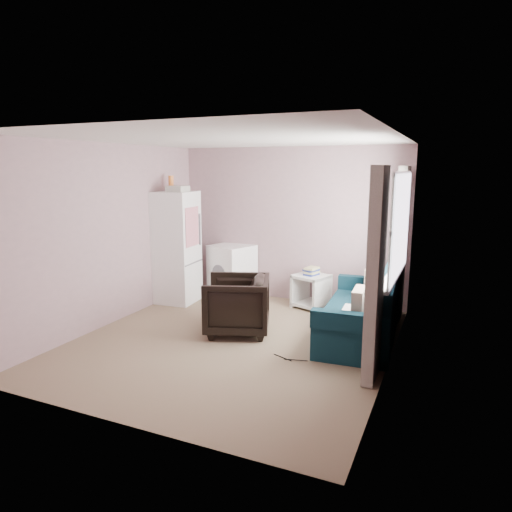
{
  "coord_description": "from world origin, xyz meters",
  "views": [
    {
      "loc": [
        2.46,
        -4.9,
        2.16
      ],
      "look_at": [
        0.05,
        0.6,
        1.0
      ],
      "focal_mm": 32.0,
      "sensor_mm": 36.0,
      "label": 1
    }
  ],
  "objects_px": {
    "armchair": "(237,302)",
    "sofa": "(365,315)",
    "washing_machine": "(232,270)",
    "side_table": "(311,289)",
    "fridge": "(176,247)"
  },
  "relations": [
    {
      "from": "armchair",
      "to": "sofa",
      "type": "distance_m",
      "value": 1.66
    },
    {
      "from": "washing_machine",
      "to": "side_table",
      "type": "height_order",
      "value": "washing_machine"
    },
    {
      "from": "armchair",
      "to": "washing_machine",
      "type": "height_order",
      "value": "washing_machine"
    },
    {
      "from": "fridge",
      "to": "sofa",
      "type": "relative_size",
      "value": 1.04
    },
    {
      "from": "washing_machine",
      "to": "sofa",
      "type": "relative_size",
      "value": 0.45
    },
    {
      "from": "fridge",
      "to": "side_table",
      "type": "height_order",
      "value": "fridge"
    },
    {
      "from": "fridge",
      "to": "armchair",
      "type": "bearing_deg",
      "value": -35.0
    },
    {
      "from": "side_table",
      "to": "sofa",
      "type": "xyz_separation_m",
      "value": [
        1.02,
        -1.03,
        0.01
      ]
    },
    {
      "from": "side_table",
      "to": "sofa",
      "type": "bearing_deg",
      "value": -45.14
    },
    {
      "from": "armchair",
      "to": "washing_machine",
      "type": "xyz_separation_m",
      "value": [
        -0.86,
        1.57,
        0.04
      ]
    },
    {
      "from": "side_table",
      "to": "sofa",
      "type": "distance_m",
      "value": 1.45
    },
    {
      "from": "washing_machine",
      "to": "side_table",
      "type": "xyz_separation_m",
      "value": [
        1.44,
        -0.11,
        -0.15
      ]
    },
    {
      "from": "sofa",
      "to": "side_table",
      "type": "bearing_deg",
      "value": 131.21
    },
    {
      "from": "washing_machine",
      "to": "sofa",
      "type": "height_order",
      "value": "washing_machine"
    },
    {
      "from": "fridge",
      "to": "washing_machine",
      "type": "xyz_separation_m",
      "value": [
        0.68,
        0.65,
        -0.45
      ]
    }
  ]
}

